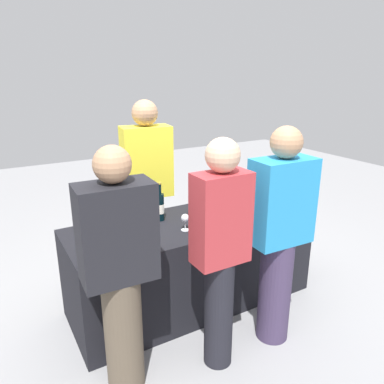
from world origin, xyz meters
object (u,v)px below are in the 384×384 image
object	(u,v)px
wine_bottle_3	(213,197)
guest_0	(119,269)
wine_bottle_4	(247,194)
guest_2	(279,233)
wine_bottle_0	(129,211)
wine_glass_3	(233,210)
guest_1	(220,249)
wine_bottle_1	(160,207)
wine_glass_1	(185,219)
wine_glass_4	(237,204)
wine_glass_2	(212,214)
server_pouring	(148,187)
wine_glass_5	(259,202)
wine_glass_0	(115,239)
wine_bottle_2	(193,202)

from	to	relation	value
wine_bottle_3	guest_0	size ratio (longest dim) A/B	0.21
wine_bottle_4	guest_2	bearing A→B (deg)	-113.02
wine_bottle_0	wine_glass_3	xyz separation A→B (m)	(0.76, -0.34, -0.02)
wine_bottle_0	wine_glass_3	size ratio (longest dim) A/B	2.27
wine_glass_3	guest_1	size ratio (longest dim) A/B	0.09
wine_glass_3	wine_bottle_1	bearing A→B (deg)	147.20
wine_glass_1	guest_2	bearing A→B (deg)	-52.29
wine_bottle_4	wine_glass_4	distance (m)	0.27
wine_glass_1	guest_0	world-z (taller)	guest_0
wine_bottle_1	wine_glass_2	distance (m)	0.43
server_pouring	wine_glass_5	bearing A→B (deg)	146.06
wine_bottle_1	wine_bottle_4	size ratio (longest dim) A/B	1.13
wine_bottle_4	wine_glass_5	distance (m)	0.18
wine_bottle_4	guest_1	xyz separation A→B (m)	(-0.84, -0.79, 0.00)
wine_glass_4	guest_1	bearing A→B (deg)	-133.42
wine_bottle_4	wine_glass_1	xyz separation A→B (m)	(-0.77, -0.22, -0.01)
wine_bottle_4	wine_glass_0	distance (m)	1.39
wine_bottle_0	server_pouring	bearing A→B (deg)	49.83
wine_bottle_1	wine_glass_1	size ratio (longest dim) A/B	2.45
server_pouring	guest_0	world-z (taller)	server_pouring
wine_bottle_1	wine_bottle_2	distance (m)	0.30
wine_bottle_3	wine_glass_3	bearing A→B (deg)	-92.17
wine_glass_4	guest_1	world-z (taller)	guest_1
wine_glass_5	guest_2	distance (m)	0.69
wine_glass_5	server_pouring	bearing A→B (deg)	138.56
wine_glass_1	guest_1	size ratio (longest dim) A/B	0.08
wine_glass_0	guest_2	world-z (taller)	guest_2
wine_bottle_0	guest_2	size ratio (longest dim) A/B	0.20
wine_glass_0	guest_1	bearing A→B (deg)	-44.76
wine_bottle_4	wine_glass_5	world-z (taller)	wine_bottle_4
wine_glass_2	wine_glass_3	world-z (taller)	wine_glass_3
guest_0	wine_glass_3	bearing A→B (deg)	22.75
wine_glass_4	wine_glass_0	bearing A→B (deg)	-173.23
wine_glass_2	guest_1	size ratio (longest dim) A/B	0.08
wine_glass_0	wine_bottle_2	bearing A→B (deg)	22.59
wine_glass_5	guest_0	world-z (taller)	guest_0
wine_glass_3	wine_glass_2	bearing A→B (deg)	170.21
wine_bottle_1	wine_bottle_4	world-z (taller)	wine_bottle_1
wine_bottle_2	wine_bottle_0	bearing A→B (deg)	176.77
wine_bottle_3	wine_glass_4	world-z (taller)	wine_bottle_3
wine_bottle_3	wine_glass_1	distance (m)	0.51
wine_bottle_3	wine_glass_5	distance (m)	0.40
wine_bottle_0	wine_glass_0	size ratio (longest dim) A/B	2.47
wine_bottle_4	guest_2	distance (m)	0.85
wine_bottle_3	server_pouring	world-z (taller)	server_pouring
wine_bottle_0	guest_0	size ratio (longest dim) A/B	0.20
wine_bottle_0	wine_glass_5	size ratio (longest dim) A/B	2.59
wine_bottle_3	wine_glass_4	distance (m)	0.23
wine_bottle_0	wine_glass_1	bearing A→B (deg)	-41.90
wine_glass_1	wine_glass_5	size ratio (longest dim) A/B	1.08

